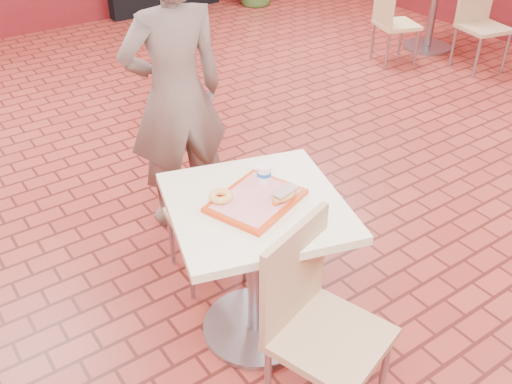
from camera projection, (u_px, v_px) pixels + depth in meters
wainscot_band at (339, 141)px, 3.79m from camera, size 8.00×10.00×1.00m
main_table at (256, 248)px, 2.77m from camera, size 0.79×0.79×0.83m
chair_main_front at (316, 317)px, 2.43m from camera, size 0.56×0.56×0.96m
chair_main_back at (210, 216)px, 3.16m from camera, size 0.44×0.44×0.83m
customer at (175, 95)px, 3.45m from camera, size 0.70×0.50×1.79m
serving_tray at (256, 201)px, 2.62m from camera, size 0.41×0.32×0.03m
ring_donut at (221, 196)px, 2.59m from camera, size 0.14×0.14×0.03m
long_john_donut at (284, 195)px, 2.59m from camera, size 0.16×0.11×0.05m
paper_cup at (264, 174)px, 2.70m from camera, size 0.07×0.07×0.09m
second_table at (435, 2)px, 6.40m from camera, size 0.76×0.76×0.80m
chair_second_left at (392, 18)px, 6.04m from camera, size 0.51×0.51×0.87m
chair_second_front at (480, 18)px, 5.92m from camera, size 0.52×0.52×0.95m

